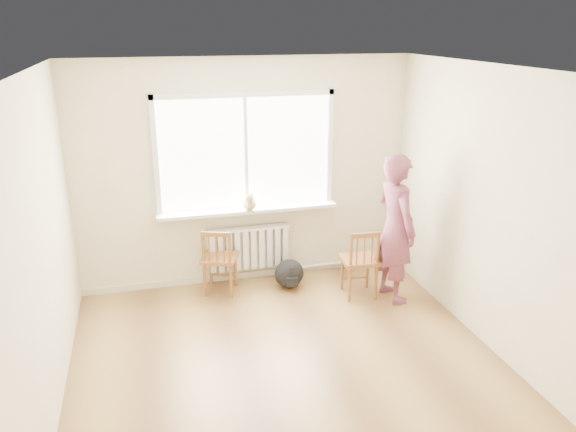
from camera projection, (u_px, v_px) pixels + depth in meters
floor at (296, 381)px, 5.05m from camera, size 4.50×4.50×0.00m
ceiling at (298, 72)px, 4.16m from camera, size 4.50×4.50×0.00m
back_wall at (246, 173)px, 6.66m from camera, size 4.00×0.01×2.70m
window at (245, 148)px, 6.53m from camera, size 2.12×0.05×1.42m
windowsill at (248, 210)px, 6.70m from camera, size 2.15×0.22×0.04m
radiator at (249, 247)px, 6.87m from camera, size 1.00×0.12×0.55m
heating_pipe at (343, 263)px, 7.32m from camera, size 1.40×0.04×0.04m
baseboard at (249, 274)px, 7.07m from camera, size 4.00×0.03×0.08m
chair_left at (219, 261)px, 6.56m from camera, size 0.51×0.50×0.81m
chair_right at (361, 263)px, 6.47m from camera, size 0.44×0.42×0.84m
person at (396, 228)px, 6.31m from camera, size 0.50×0.68×1.71m
cat at (249, 202)px, 6.58m from camera, size 0.20×0.38×0.26m
backpack at (289, 274)px, 6.77m from camera, size 0.43×0.38×0.36m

